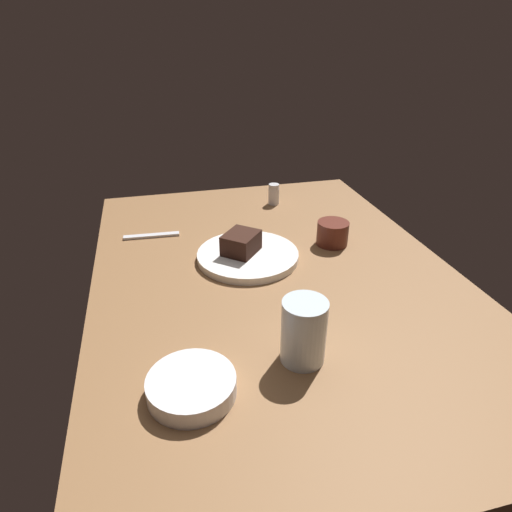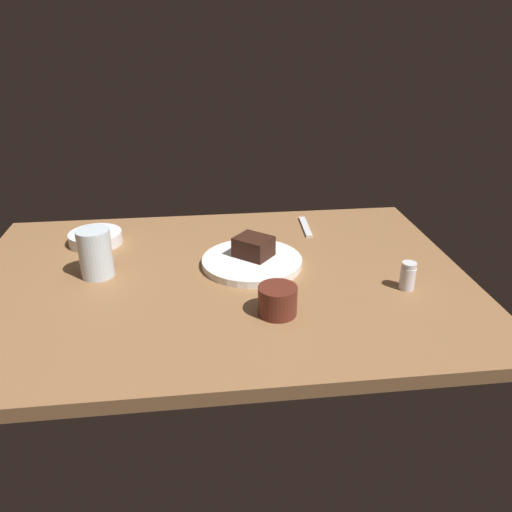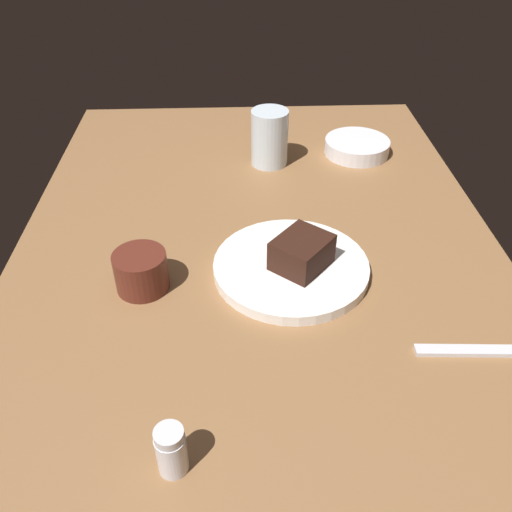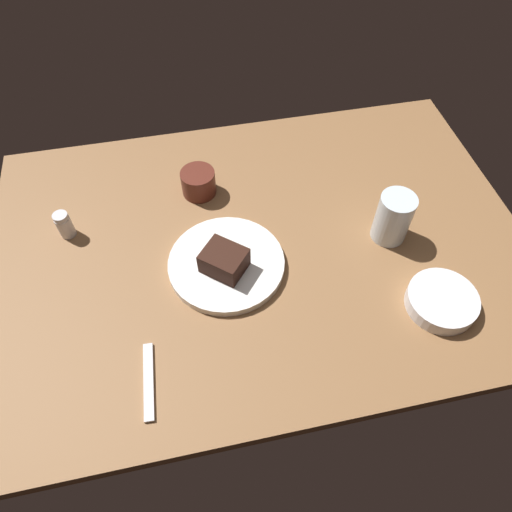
{
  "view_description": "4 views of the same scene",
  "coord_description": "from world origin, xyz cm",
  "px_view_note": "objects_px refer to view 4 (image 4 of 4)",
  "views": [
    {
      "loc": [
        83.96,
        -25.72,
        55.67
      ],
      "look_at": [
        -6.03,
        -3.49,
        5.01
      ],
      "focal_mm": 30.56,
      "sensor_mm": 36.0,
      "label": 1
    },
    {
      "loc": [
        4.02,
        109.39,
        59.88
      ],
      "look_at": [
        -9.24,
        -1.28,
        7.2
      ],
      "focal_mm": 35.78,
      "sensor_mm": 36.0,
      "label": 2
    },
    {
      "loc": [
        -76.4,
        3.61,
        58.81
      ],
      "look_at": [
        -7.48,
        0.67,
        5.52
      ],
      "focal_mm": 37.92,
      "sensor_mm": 36.0,
      "label": 3
    },
    {
      "loc": [
        -14.47,
        -64.0,
        86.91
      ],
      "look_at": [
        -2.22,
        -5.43,
        5.62
      ],
      "focal_mm": 33.05,
      "sensor_mm": 36.0,
      "label": 4
    }
  ],
  "objects_px": {
    "salt_shaker": "(64,225)",
    "water_glass": "(393,218)",
    "dessert_spoon": "(149,381)",
    "side_bowl": "(442,301)",
    "chocolate_cake_slice": "(224,260)",
    "dessert_plate": "(226,264)",
    "coffee_cup": "(198,183)"
  },
  "relations": [
    {
      "from": "coffee_cup",
      "to": "dessert_spoon",
      "type": "bearing_deg",
      "value": -108.78
    },
    {
      "from": "water_glass",
      "to": "dessert_spoon",
      "type": "relative_size",
      "value": 0.79
    },
    {
      "from": "dessert_plate",
      "to": "dessert_spoon",
      "type": "height_order",
      "value": "dessert_plate"
    },
    {
      "from": "coffee_cup",
      "to": "chocolate_cake_slice",
      "type": "bearing_deg",
      "value": -85.1
    },
    {
      "from": "water_glass",
      "to": "dessert_spoon",
      "type": "height_order",
      "value": "water_glass"
    },
    {
      "from": "chocolate_cake_slice",
      "to": "coffee_cup",
      "type": "distance_m",
      "value": 0.25
    },
    {
      "from": "chocolate_cake_slice",
      "to": "dessert_spoon",
      "type": "height_order",
      "value": "chocolate_cake_slice"
    },
    {
      "from": "salt_shaker",
      "to": "water_glass",
      "type": "distance_m",
      "value": 0.73
    },
    {
      "from": "salt_shaker",
      "to": "dessert_spoon",
      "type": "height_order",
      "value": "salt_shaker"
    },
    {
      "from": "dessert_plate",
      "to": "side_bowl",
      "type": "height_order",
      "value": "side_bowl"
    },
    {
      "from": "coffee_cup",
      "to": "dessert_spoon",
      "type": "relative_size",
      "value": 0.55
    },
    {
      "from": "side_bowl",
      "to": "dessert_spoon",
      "type": "distance_m",
      "value": 0.6
    },
    {
      "from": "salt_shaker",
      "to": "coffee_cup",
      "type": "distance_m",
      "value": 0.32
    },
    {
      "from": "water_glass",
      "to": "side_bowl",
      "type": "bearing_deg",
      "value": -79.48
    },
    {
      "from": "salt_shaker",
      "to": "side_bowl",
      "type": "xyz_separation_m",
      "value": [
        0.75,
        -0.35,
        -0.02
      ]
    },
    {
      "from": "water_glass",
      "to": "side_bowl",
      "type": "distance_m",
      "value": 0.21
    },
    {
      "from": "chocolate_cake_slice",
      "to": "coffee_cup",
      "type": "xyz_separation_m",
      "value": [
        -0.02,
        0.25,
        -0.01
      ]
    },
    {
      "from": "water_glass",
      "to": "dessert_spoon",
      "type": "bearing_deg",
      "value": -156.75
    },
    {
      "from": "dessert_plate",
      "to": "coffee_cup",
      "type": "bearing_deg",
      "value": 96.59
    },
    {
      "from": "chocolate_cake_slice",
      "to": "salt_shaker",
      "type": "relative_size",
      "value": 1.31
    },
    {
      "from": "chocolate_cake_slice",
      "to": "side_bowl",
      "type": "distance_m",
      "value": 0.45
    },
    {
      "from": "chocolate_cake_slice",
      "to": "salt_shaker",
      "type": "distance_m",
      "value": 0.38
    },
    {
      "from": "salt_shaker",
      "to": "coffee_cup",
      "type": "xyz_separation_m",
      "value": [
        0.31,
        0.07,
        -0.0
      ]
    },
    {
      "from": "chocolate_cake_slice",
      "to": "water_glass",
      "type": "bearing_deg",
      "value": 4.08
    },
    {
      "from": "dessert_plate",
      "to": "dessert_spoon",
      "type": "relative_size",
      "value": 1.68
    },
    {
      "from": "coffee_cup",
      "to": "dessert_spoon",
      "type": "height_order",
      "value": "coffee_cup"
    },
    {
      "from": "salt_shaker",
      "to": "coffee_cup",
      "type": "bearing_deg",
      "value": 12.95
    },
    {
      "from": "chocolate_cake_slice",
      "to": "coffee_cup",
      "type": "bearing_deg",
      "value": 94.9
    },
    {
      "from": "dessert_spoon",
      "to": "water_glass",
      "type": "bearing_deg",
      "value": 116.39
    },
    {
      "from": "coffee_cup",
      "to": "salt_shaker",
      "type": "bearing_deg",
      "value": -167.05
    },
    {
      "from": "side_bowl",
      "to": "dessert_plate",
      "type": "bearing_deg",
      "value": 155.7
    },
    {
      "from": "water_glass",
      "to": "dessert_spoon",
      "type": "xyz_separation_m",
      "value": [
        -0.56,
        -0.24,
        -0.06
      ]
    }
  ]
}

